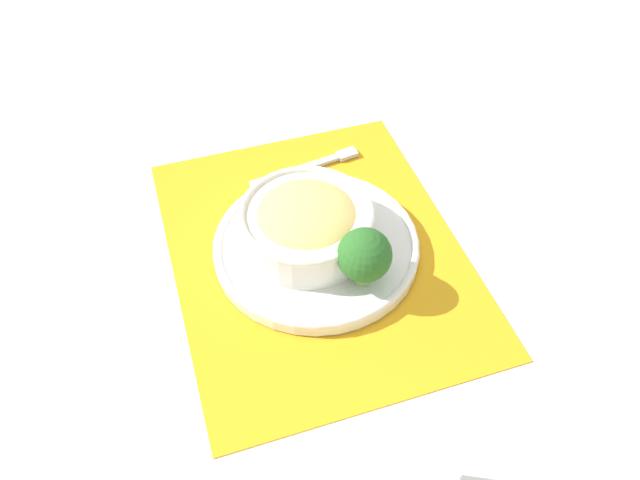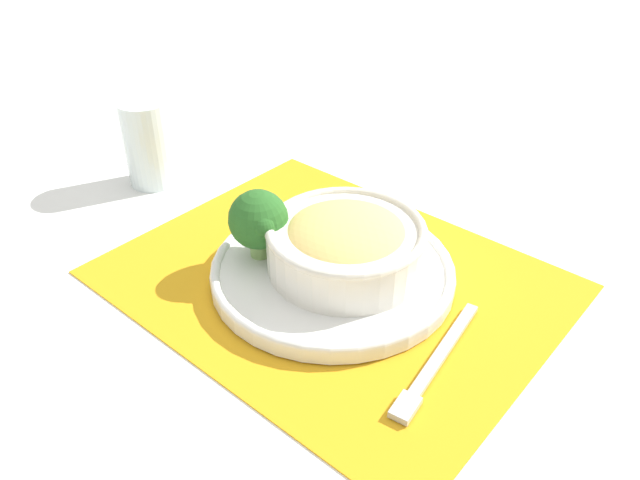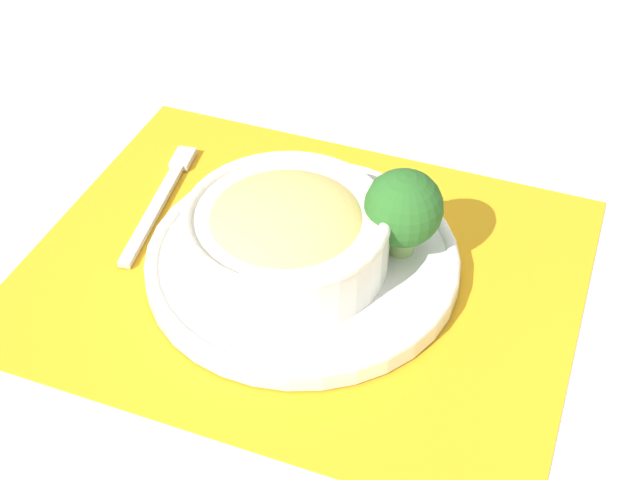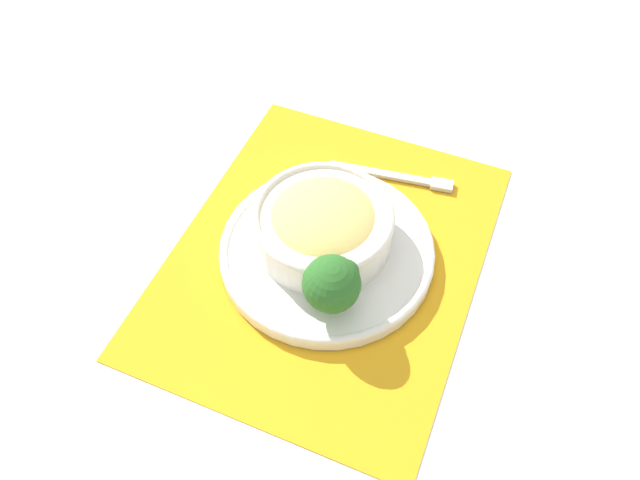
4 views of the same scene
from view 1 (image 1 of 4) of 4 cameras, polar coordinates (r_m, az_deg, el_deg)
The scene contains 8 objects.
ground_plane at distance 0.87m, azimuth -0.35°, elevation -1.11°, with size 4.00×4.00×0.00m, color white.
placemat at distance 0.87m, azimuth -0.35°, elevation -1.02°, with size 0.53×0.44×0.00m.
plate at distance 0.86m, azimuth -0.35°, elevation -0.44°, with size 0.28×0.28×0.02m.
bowl at distance 0.83m, azimuth -1.25°, elevation 1.64°, with size 0.18×0.18×0.07m.
broccoli_floret at distance 0.78m, azimuth 4.10°, elevation -1.38°, with size 0.07×0.07×0.08m.
carrot_slice_near at distance 0.87m, azimuth 2.97°, elevation 1.16°, with size 0.05×0.05×0.01m.
carrot_slice_middle at distance 0.88m, azimuth 2.34°, elevation 1.78°, with size 0.05×0.05×0.01m.
fork at distance 0.99m, azimuth -0.44°, elevation 6.94°, with size 0.06×0.18×0.01m.
Camera 1 is at (0.56, -0.11, 0.66)m, focal length 35.00 mm.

